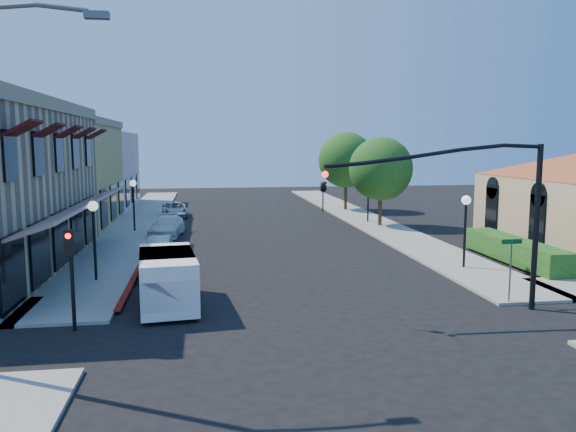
{
  "coord_description": "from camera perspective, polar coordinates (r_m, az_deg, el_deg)",
  "views": [
    {
      "loc": [
        -3.77,
        -16.85,
        6.02
      ],
      "look_at": [
        0.14,
        9.2,
        2.6
      ],
      "focal_mm": 35.0,
      "sensor_mm": 36.0,
      "label": 1
    }
  ],
  "objects": [
    {
      "name": "lamppost_left_near",
      "position": [
        25.51,
        -19.15,
        -0.41
      ],
      "size": [
        0.44,
        0.44,
        3.57
      ],
      "color": "black",
      "rests_on": "ground"
    },
    {
      "name": "parked_car_a",
      "position": [
        25.83,
        -13.57,
        -5.09
      ],
      "size": [
        1.49,
        3.18,
        1.05
      ],
      "primitive_type": "imported",
      "rotation": [
        0.0,
        0.0,
        0.08
      ],
      "color": "black",
      "rests_on": "ground"
    },
    {
      "name": "ground",
      "position": [
        18.29,
        3.93,
        -11.84
      ],
      "size": [
        120.0,
        120.0,
        0.0
      ],
      "primitive_type": "plane",
      "color": "black",
      "rests_on": "ground"
    },
    {
      "name": "street_name_sign",
      "position": [
        22.55,
        21.7,
        -4.18
      ],
      "size": [
        0.8,
        0.06,
        2.5
      ],
      "color": "#595B5E",
      "rests_on": "ground"
    },
    {
      "name": "white_van",
      "position": [
        21.22,
        -12.16,
        -6.01
      ],
      "size": [
        2.41,
        4.7,
        2.01
      ],
      "color": "white",
      "rests_on": "ground"
    },
    {
      "name": "sidewalk_left",
      "position": [
        44.53,
        -14.88,
        -0.54
      ],
      "size": [
        3.5,
        50.0,
        0.12
      ],
      "primitive_type": "cube",
      "color": "gray",
      "rests_on": "ground"
    },
    {
      "name": "sidewalk_right",
      "position": [
        45.99,
        7.33,
        -0.11
      ],
      "size": [
        3.5,
        50.0,
        0.12
      ],
      "primitive_type": "cube",
      "color": "gray",
      "rests_on": "ground"
    },
    {
      "name": "lamppost_right_far",
      "position": [
        42.78,
        8.16,
        2.92
      ],
      "size": [
        0.44,
        0.44,
        3.57
      ],
      "color": "black",
      "rests_on": "ground"
    },
    {
      "name": "lamppost_left_far",
      "position": [
        39.28,
        -15.44,
        2.33
      ],
      "size": [
        0.44,
        0.44,
        3.57
      ],
      "color": "black",
      "rests_on": "ground"
    },
    {
      "name": "pink_stucco_building",
      "position": [
        56.15,
        -20.65,
        4.35
      ],
      "size": [
        10.0,
        12.0,
        7.0
      ],
      "primitive_type": "cube",
      "color": "beige",
      "rests_on": "ground"
    },
    {
      "name": "curb_red_strip",
      "position": [
        25.76,
        -15.37,
        -6.39
      ],
      "size": [
        0.25,
        10.0,
        0.06
      ],
      "primitive_type": "cube",
      "color": "maroon",
      "rests_on": "ground"
    },
    {
      "name": "parked_car_d",
      "position": [
        47.2,
        -11.43,
        0.66
      ],
      "size": [
        2.34,
        4.48,
        1.2
      ],
      "primitive_type": "imported",
      "rotation": [
        0.0,
        0.0,
        0.08
      ],
      "color": "#ADAEB2",
      "rests_on": "ground"
    },
    {
      "name": "hedge",
      "position": [
        30.72,
        21.97,
        -4.45
      ],
      "size": [
        1.4,
        8.0,
        1.1
      ],
      "primitive_type": "cube",
      "color": "#1B4C15",
      "rests_on": "ground"
    },
    {
      "name": "parked_car_c",
      "position": [
        37.32,
        -12.19,
        -1.03
      ],
      "size": [
        2.43,
        4.72,
        1.31
      ],
      "primitive_type": "imported",
      "rotation": [
        0.0,
        0.0,
        -0.14
      ],
      "color": "silver",
      "rests_on": "ground"
    },
    {
      "name": "secondary_signal",
      "position": [
        19.1,
        -21.22,
        -4.29
      ],
      "size": [
        0.28,
        0.42,
        3.32
      ],
      "color": "black",
      "rests_on": "ground"
    },
    {
      "name": "signal_mast_arm",
      "position": [
        20.81,
        19.07,
        1.66
      ],
      "size": [
        8.01,
        0.39,
        6.0
      ],
      "color": "black",
      "rests_on": "ground"
    },
    {
      "name": "lamppost_right_near",
      "position": [
        27.91,
        17.61,
        0.29
      ],
      "size": [
        0.44,
        0.44,
        3.57
      ],
      "color": "black",
      "rests_on": "ground"
    },
    {
      "name": "yellow_stucco_building",
      "position": [
        44.48,
        -23.88,
        3.91
      ],
      "size": [
        10.0,
        12.0,
        7.6
      ],
      "primitive_type": "cube",
      "color": "tan",
      "rests_on": "ground"
    },
    {
      "name": "street_tree_b",
      "position": [
        50.46,
        5.92,
        5.69
      ],
      "size": [
        4.94,
        4.94,
        7.02
      ],
      "color": "#392916",
      "rests_on": "ground"
    },
    {
      "name": "street_tree_a",
      "position": [
        40.88,
        9.41,
        4.74
      ],
      "size": [
        4.56,
        4.56,
        6.48
      ],
      "color": "#392916",
      "rests_on": "ground"
    },
    {
      "name": "parked_car_b",
      "position": [
        30.45,
        -13.0,
        -3.14
      ],
      "size": [
        1.28,
        3.38,
        1.1
      ],
      "primitive_type": "imported",
      "rotation": [
        0.0,
        0.0,
        -0.03
      ],
      "color": "#BABDBF",
      "rests_on": "ground"
    }
  ]
}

